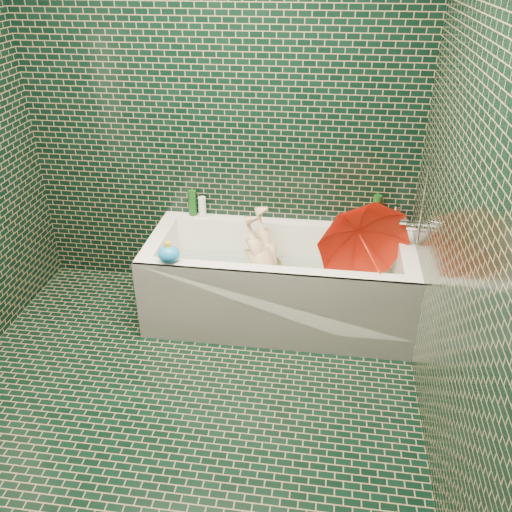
# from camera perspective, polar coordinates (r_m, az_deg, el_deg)

# --- Properties ---
(floor) EXTENTS (2.80, 2.80, 0.00)m
(floor) POSITION_cam_1_polar(r_m,az_deg,el_deg) (3.04, -8.63, -16.63)
(floor) COLOR black
(floor) RESTS_ON ground
(wall_back) EXTENTS (2.80, 0.00, 2.80)m
(wall_back) POSITION_cam_1_polar(r_m,az_deg,el_deg) (3.59, -3.98, 14.55)
(wall_back) COLOR black
(wall_back) RESTS_ON floor
(wall_right) EXTENTS (0.00, 2.80, 2.80)m
(wall_right) POSITION_cam_1_polar(r_m,az_deg,el_deg) (2.27, 22.00, 3.21)
(wall_right) COLOR black
(wall_right) RESTS_ON floor
(bathtub) EXTENTS (1.70, 0.75, 0.55)m
(bathtub) POSITION_cam_1_polar(r_m,az_deg,el_deg) (3.60, 2.38, -3.57)
(bathtub) COLOR white
(bathtub) RESTS_ON floor
(bath_mat) EXTENTS (1.35, 0.47, 0.01)m
(bath_mat) POSITION_cam_1_polar(r_m,az_deg,el_deg) (3.64, 2.39, -4.15)
(bath_mat) COLOR green
(bath_mat) RESTS_ON bathtub
(water) EXTENTS (1.48, 0.53, 0.00)m
(water) POSITION_cam_1_polar(r_m,az_deg,el_deg) (3.57, 2.44, -2.23)
(water) COLOR silver
(water) RESTS_ON bathtub
(faucet) EXTENTS (0.18, 0.19, 0.55)m
(faucet) POSITION_cam_1_polar(r_m,az_deg,el_deg) (3.36, 16.55, 3.61)
(faucet) COLOR silver
(faucet) RESTS_ON wall_right
(child) EXTENTS (0.97, 0.61, 0.41)m
(child) POSITION_cam_1_polar(r_m,az_deg,el_deg) (3.56, 1.30, -2.05)
(child) COLOR tan
(child) RESTS_ON bathtub
(umbrella) EXTENTS (0.82, 0.79, 0.73)m
(umbrella) POSITION_cam_1_polar(r_m,az_deg,el_deg) (3.35, 11.78, 0.39)
(umbrella) COLOR red
(umbrella) RESTS_ON bathtub
(soap_bottle_a) EXTENTS (0.10, 0.10, 0.24)m
(soap_bottle_a) POSITION_cam_1_polar(r_m,az_deg,el_deg) (3.77, 15.27, 2.88)
(soap_bottle_a) COLOR white
(soap_bottle_a) RESTS_ON bathtub
(soap_bottle_b) EXTENTS (0.09, 0.09, 0.18)m
(soap_bottle_b) POSITION_cam_1_polar(r_m,az_deg,el_deg) (3.73, 15.33, 2.60)
(soap_bottle_b) COLOR #5D207A
(soap_bottle_b) RESTS_ON bathtub
(soap_bottle_c) EXTENTS (0.15, 0.15, 0.15)m
(soap_bottle_c) POSITION_cam_1_polar(r_m,az_deg,el_deg) (3.71, 13.64, 2.70)
(soap_bottle_c) COLOR #124013
(soap_bottle_c) RESTS_ON bathtub
(bottle_right_tall) EXTENTS (0.07, 0.07, 0.23)m
(bottle_right_tall) POSITION_cam_1_polar(r_m,az_deg,el_deg) (3.69, 12.53, 4.60)
(bottle_right_tall) COLOR #124013
(bottle_right_tall) RESTS_ON bathtub
(bottle_right_pump) EXTENTS (0.06, 0.06, 0.18)m
(bottle_right_pump) POSITION_cam_1_polar(r_m,az_deg,el_deg) (3.69, 14.56, 3.90)
(bottle_right_pump) COLOR silver
(bottle_right_pump) RESTS_ON bathtub
(bottle_left_tall) EXTENTS (0.07, 0.07, 0.18)m
(bottle_left_tall) POSITION_cam_1_polar(r_m,az_deg,el_deg) (3.81, -6.69, 5.57)
(bottle_left_tall) COLOR #124013
(bottle_left_tall) RESTS_ON bathtub
(bottle_left_short) EXTENTS (0.06, 0.06, 0.14)m
(bottle_left_short) POSITION_cam_1_polar(r_m,az_deg,el_deg) (3.78, -5.68, 5.16)
(bottle_left_short) COLOR white
(bottle_left_short) RESTS_ON bathtub
(rubber_duck) EXTENTS (0.11, 0.08, 0.08)m
(rubber_duck) POSITION_cam_1_polar(r_m,az_deg,el_deg) (3.73, 13.40, 3.49)
(rubber_duck) COLOR yellow
(rubber_duck) RESTS_ON bathtub
(bath_toy) EXTENTS (0.15, 0.13, 0.13)m
(bath_toy) POSITION_cam_1_polar(r_m,az_deg,el_deg) (3.25, -9.18, 0.24)
(bath_toy) COLOR #187DDC
(bath_toy) RESTS_ON bathtub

